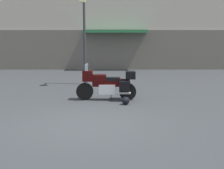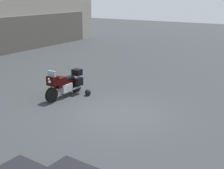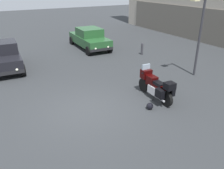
% 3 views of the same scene
% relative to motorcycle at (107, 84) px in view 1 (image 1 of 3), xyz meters
% --- Properties ---
extents(ground_plane, '(80.00, 80.00, 0.00)m').
position_rel_motorcycle_xyz_m(ground_plane, '(-0.56, -3.07, -0.62)').
color(ground_plane, '#2D3033').
extents(motorcycle, '(2.26, 0.77, 1.36)m').
position_rel_motorcycle_xyz_m(motorcycle, '(0.00, 0.00, 0.00)').
color(motorcycle, black).
rests_on(motorcycle, ground).
extents(helmet, '(0.28, 0.28, 0.28)m').
position_rel_motorcycle_xyz_m(helmet, '(0.65, -0.78, -0.48)').
color(helmet, black).
rests_on(helmet, ground).
extents(streetlamp_curbside, '(0.28, 0.94, 4.13)m').
position_rel_motorcycle_xyz_m(streetlamp_curbside, '(-1.15, 3.56, 1.94)').
color(streetlamp_curbside, '#2D2D33').
rests_on(streetlamp_curbside, ground).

